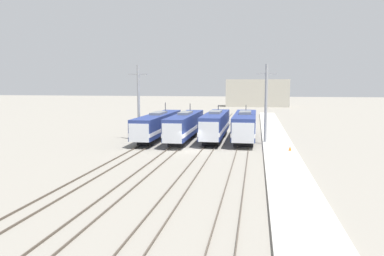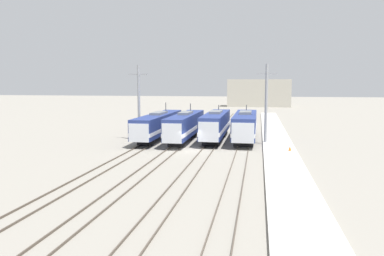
{
  "view_description": "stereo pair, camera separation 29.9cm",
  "coord_description": "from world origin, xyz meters",
  "px_view_note": "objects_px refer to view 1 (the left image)",
  "views": [
    {
      "loc": [
        8.14,
        -45.76,
        8.39
      ],
      "look_at": [
        -0.28,
        3.08,
        2.49
      ],
      "focal_mm": 35.0,
      "sensor_mm": 36.0,
      "label": 1
    },
    {
      "loc": [
        8.43,
        -45.71,
        8.39
      ],
      "look_at": [
        -0.28,
        3.08,
        2.49
      ],
      "focal_mm": 35.0,
      "sensor_mm": 36.0,
      "label": 2
    }
  ],
  "objects_px": {
    "locomotive_far_right": "(245,126)",
    "catenary_tower_left": "(139,102)",
    "locomotive_center_left": "(185,126)",
    "locomotive_center_right": "(215,125)",
    "locomotive_far_left": "(158,125)",
    "traffic_cone": "(290,148)",
    "catenary_tower_right": "(266,103)"
  },
  "relations": [
    {
      "from": "locomotive_far_right",
      "to": "catenary_tower_left",
      "type": "bearing_deg",
      "value": -170.87
    },
    {
      "from": "locomotive_center_left",
      "to": "locomotive_far_right",
      "type": "distance_m",
      "value": 8.83
    },
    {
      "from": "locomotive_center_right",
      "to": "locomotive_far_left",
      "type": "bearing_deg",
      "value": -178.19
    },
    {
      "from": "locomotive_far_left",
      "to": "locomotive_center_left",
      "type": "xyz_separation_m",
      "value": [
        4.36,
        -1.12,
        0.07
      ]
    },
    {
      "from": "locomotive_far_left",
      "to": "traffic_cone",
      "type": "xyz_separation_m",
      "value": [
        18.8,
        -8.75,
        -1.51
      ]
    },
    {
      "from": "locomotive_far_right",
      "to": "catenary_tower_left",
      "type": "xyz_separation_m",
      "value": [
        -15.37,
        -2.47,
        3.48
      ]
    },
    {
      "from": "locomotive_center_right",
      "to": "catenary_tower_right",
      "type": "distance_m",
      "value": 8.43
    },
    {
      "from": "locomotive_far_right",
      "to": "locomotive_center_left",
      "type": "bearing_deg",
      "value": -171.14
    },
    {
      "from": "catenary_tower_left",
      "to": "traffic_cone",
      "type": "relative_size",
      "value": 19.81
    },
    {
      "from": "catenary_tower_left",
      "to": "traffic_cone",
      "type": "xyz_separation_m",
      "value": [
        21.08,
        -6.52,
        -5.1
      ]
    },
    {
      "from": "locomotive_center_right",
      "to": "catenary_tower_right",
      "type": "bearing_deg",
      "value": -19.04
    },
    {
      "from": "locomotive_center_left",
      "to": "catenary_tower_left",
      "type": "xyz_separation_m",
      "value": [
        -6.64,
        -1.11,
        3.52
      ]
    },
    {
      "from": "catenary_tower_right",
      "to": "locomotive_far_left",
      "type": "bearing_deg",
      "value": 172.05
    },
    {
      "from": "locomotive_center_left",
      "to": "locomotive_far_left",
      "type": "bearing_deg",
      "value": 165.56
    },
    {
      "from": "catenary_tower_left",
      "to": "locomotive_center_right",
      "type": "bearing_deg",
      "value": 12.84
    },
    {
      "from": "locomotive_far_left",
      "to": "catenary_tower_left",
      "type": "relative_size",
      "value": 1.79
    },
    {
      "from": "locomotive_center_left",
      "to": "locomotive_center_right",
      "type": "height_order",
      "value": "locomotive_center_left"
    },
    {
      "from": "locomotive_far_right",
      "to": "catenary_tower_right",
      "type": "xyz_separation_m",
      "value": [
        2.9,
        -2.47,
        3.48
      ]
    },
    {
      "from": "catenary_tower_left",
      "to": "locomotive_center_left",
      "type": "bearing_deg",
      "value": 9.48
    },
    {
      "from": "locomotive_center_left",
      "to": "locomotive_far_right",
      "type": "bearing_deg",
      "value": 8.86
    },
    {
      "from": "locomotive_center_left",
      "to": "locomotive_center_right",
      "type": "relative_size",
      "value": 1.06
    },
    {
      "from": "locomotive_far_left",
      "to": "traffic_cone",
      "type": "relative_size",
      "value": 35.55
    },
    {
      "from": "locomotive_center_left",
      "to": "catenary_tower_left",
      "type": "relative_size",
      "value": 1.65
    },
    {
      "from": "locomotive_center_right",
      "to": "catenary_tower_left",
      "type": "relative_size",
      "value": 1.55
    },
    {
      "from": "locomotive_center_left",
      "to": "catenary_tower_right",
      "type": "height_order",
      "value": "catenary_tower_right"
    },
    {
      "from": "catenary_tower_left",
      "to": "catenary_tower_right",
      "type": "relative_size",
      "value": 1.0
    },
    {
      "from": "locomotive_far_left",
      "to": "locomotive_center_right",
      "type": "relative_size",
      "value": 1.16
    },
    {
      "from": "locomotive_far_right",
      "to": "traffic_cone",
      "type": "distance_m",
      "value": 10.78
    },
    {
      "from": "locomotive_far_left",
      "to": "traffic_cone",
      "type": "bearing_deg",
      "value": -24.96
    },
    {
      "from": "catenary_tower_left",
      "to": "locomotive_far_right",
      "type": "bearing_deg",
      "value": 9.13
    },
    {
      "from": "catenary_tower_left",
      "to": "traffic_cone",
      "type": "height_order",
      "value": "catenary_tower_left"
    },
    {
      "from": "locomotive_far_left",
      "to": "locomotive_far_right",
      "type": "distance_m",
      "value": 13.09
    }
  ]
}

